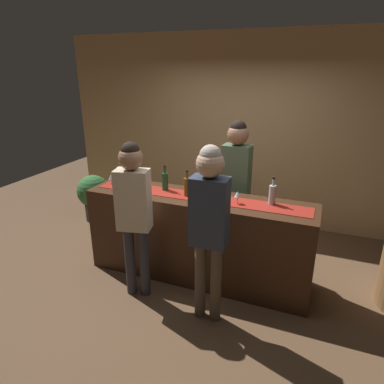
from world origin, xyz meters
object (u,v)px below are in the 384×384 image
wine_bottle_clear (272,194)px  bartender (236,175)px  wine_bottle_amber (187,186)px  customer_sipping (209,217)px  customer_browsing (134,205)px  wine_glass_mid_counter (111,177)px  potted_plant_tall (94,194)px  wine_bottle_green (165,181)px  wine_glass_near_customer (238,195)px

wine_bottle_clear → bartender: bearing=136.6°
wine_bottle_amber → customer_sipping: 0.80m
customer_browsing → wine_bottle_amber: bearing=43.8°
wine_glass_mid_counter → potted_plant_tall: (-1.02, 0.90, -0.69)m
customer_sipping → wine_bottle_amber: bearing=125.8°
wine_bottle_green → potted_plant_tall: bearing=154.5°
wine_glass_mid_counter → wine_bottle_amber: bearing=0.3°
wine_glass_near_customer → customer_sipping: 0.63m
wine_bottle_clear → wine_glass_mid_counter: wine_bottle_clear is taller
potted_plant_tall → wine_bottle_amber: bearing=-23.9°
wine_glass_mid_counter → customer_browsing: customer_browsing is taller
wine_bottle_green → wine_bottle_clear: bearing=1.0°
wine_bottle_amber → potted_plant_tall: size_ratio=0.40×
wine_bottle_clear → potted_plant_tall: size_ratio=0.40×
wine_glass_mid_counter → bartender: (1.41, 0.60, 0.01)m
wine_bottle_green → bartender: bartender is taller
wine_bottle_amber → potted_plant_tall: 2.32m
wine_glass_mid_counter → customer_browsing: size_ratio=0.08×
wine_bottle_green → customer_sipping: customer_sipping is taller
wine_bottle_amber → customer_browsing: size_ratio=0.18×
bartender → customer_sipping: bearing=97.0°
wine_bottle_amber → wine_glass_mid_counter: 1.00m
wine_bottle_clear → potted_plant_tall: bearing=164.9°
customer_browsing → bartender: bearing=43.2°
wine_bottle_green → customer_sipping: size_ratio=0.17×
bartender → potted_plant_tall: 2.55m
wine_bottle_clear → customer_sipping: (-0.44, -0.74, -0.02)m
wine_bottle_amber → customer_browsing: customer_browsing is taller
customer_browsing → wine_bottle_clear: bearing=13.9°
wine_bottle_green → bartender: bearing=35.6°
wine_bottle_clear → wine_glass_mid_counter: (-1.93, -0.11, -0.01)m
customer_sipping → wine_bottle_clear: bearing=57.5°
wine_bottle_amber → customer_sipping: (0.48, -0.63, -0.02)m
customer_sipping → bartender: bearing=92.2°
wine_glass_mid_counter → bartender: size_ratio=0.08×
bartender → customer_browsing: bartender is taller
wine_bottle_amber → bartender: bartender is taller
wine_bottle_amber → wine_glass_near_customer: (0.59, -0.02, -0.01)m
wine_bottle_clear → wine_glass_mid_counter: size_ratio=2.10×
bartender → wine_glass_near_customer: bearing=109.8°
wine_bottle_clear → potted_plant_tall: (-2.95, 0.80, -0.70)m
bartender → potted_plant_tall: bearing=-3.7°
wine_glass_near_customer → potted_plant_tall: bearing=160.7°
potted_plant_tall → wine_glass_mid_counter: bearing=-41.4°
wine_glass_near_customer → wine_glass_mid_counter: 1.59m
customer_browsing → customer_sipping: bearing=-18.6°
customer_browsing → potted_plant_tall: 2.29m
wine_glass_near_customer → wine_glass_mid_counter: same height
wine_glass_near_customer → bartender: 0.64m
wine_glass_mid_counter → customer_sipping: customer_sipping is taller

